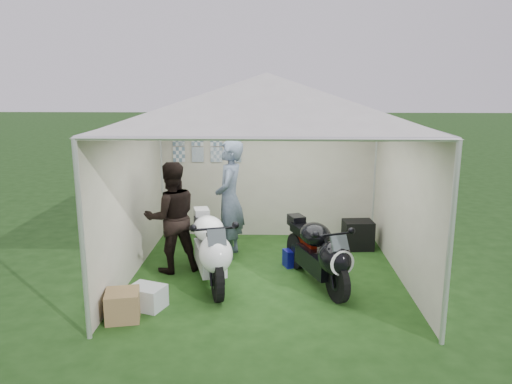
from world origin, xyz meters
TOP-DOWN VIEW (x-y plane):
  - ground at (0.00, 0.00)m, footprint 80.00×80.00m
  - canopy_tent at (-0.00, 0.03)m, footprint 5.66×5.66m
  - motorcycle_white at (-0.80, -0.38)m, footprint 0.82×1.99m
  - motorcycle_black at (0.76, -0.42)m, footprint 0.90×1.80m
  - paddock_stand at (0.46, 0.38)m, footprint 0.41×0.34m
  - person_dark_jacket at (-1.44, 0.12)m, footprint 1.01×0.91m
  - person_blue_jacket at (-0.61, 0.80)m, footprint 0.52×0.75m
  - equipment_box at (1.59, 1.25)m, footprint 0.54×0.44m
  - crate_0 at (-1.53, -1.20)m, footprint 0.53×0.48m
  - crate_1 at (-1.75, -1.52)m, footprint 0.48×0.48m
  - crate_2 at (-1.75, -1.53)m, footprint 0.30×0.26m

SIDE VIEW (x-z plane):
  - ground at x=0.00m, z-range 0.00..0.00m
  - crate_2 at x=-1.75m, z-range 0.00..0.20m
  - paddock_stand at x=0.46m, z-range 0.00..0.27m
  - crate_0 at x=-1.53m, z-range 0.00..0.29m
  - crate_1 at x=-1.75m, z-range 0.00..0.36m
  - equipment_box at x=1.59m, z-range 0.00..0.50m
  - motorcycle_black at x=0.76m, z-range 0.05..0.98m
  - motorcycle_white at x=-0.80m, z-range 0.06..1.06m
  - person_dark_jacket at x=-1.44m, z-range 0.00..1.71m
  - person_blue_jacket at x=-0.61m, z-range 0.00..1.96m
  - canopy_tent at x=0.00m, z-range 1.08..4.08m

